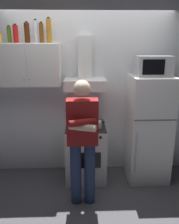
{
  "coord_description": "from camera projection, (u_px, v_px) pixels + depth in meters",
  "views": [
    {
      "loc": [
        -0.11,
        -3.07,
        2.05
      ],
      "look_at": [
        0.0,
        0.0,
        1.15
      ],
      "focal_mm": 37.91,
      "sensor_mm": 36.0,
      "label": 1
    }
  ],
  "objects": [
    {
      "name": "ground_plane",
      "position": [
        90.0,
        186.0,
        3.53
      ],
      "size": [
        7.0,
        7.0,
        0.0
      ],
      "primitive_type": "plane",
      "color": "#4C4C51"
    },
    {
      "name": "back_wall_tiled",
      "position": [
        88.0,
        89.0,
        3.72
      ],
      "size": [
        4.8,
        0.1,
        2.7
      ],
      "primitive_type": "cube",
      "color": "white",
      "rests_on": "ground_plane"
    },
    {
      "name": "upper_cabinet",
      "position": [
        29.0,
        65.0,
        3.36
      ],
      "size": [
        0.9,
        0.37,
        0.6
      ],
      "color": "white"
    },
    {
      "name": "stove_oven",
      "position": [
        86.0,
        152.0,
        3.64
      ],
      "size": [
        0.6,
        0.62,
        0.87
      ],
      "color": "white",
      "rests_on": "ground_plane"
    },
    {
      "name": "range_hood",
      "position": [
        85.0,
        75.0,
        3.43
      ],
      "size": [
        0.6,
        0.44,
        0.75
      ],
      "color": "white"
    },
    {
      "name": "refrigerator",
      "position": [
        148.0,
        129.0,
        3.57
      ],
      "size": [
        0.6,
        0.62,
        1.6
      ],
      "color": "white",
      "rests_on": "ground_plane"
    },
    {
      "name": "microwave",
      "position": [
        153.0,
        66.0,
        3.32
      ],
      "size": [
        0.48,
        0.37,
        0.28
      ],
      "color": "#B7BABF",
      "rests_on": "refrigerator"
    },
    {
      "name": "person_standing",
      "position": [
        82.0,
        139.0,
        2.93
      ],
      "size": [
        0.38,
        0.33,
        1.64
      ],
      "color": "navy",
      "rests_on": "ground_plane"
    },
    {
      "name": "cooking_pot",
      "position": [
        95.0,
        124.0,
        3.39
      ],
      "size": [
        0.3,
        0.2,
        0.1
      ],
      "color": "#B7BABF",
      "rests_on": "stove_oven"
    },
    {
      "name": "bottle_spice_jar",
      "position": [
        0.0,
        37.0,
        3.23
      ],
      "size": [
        0.05,
        0.05,
        0.16
      ],
      "color": "gold",
      "rests_on": "upper_cabinet"
    },
    {
      "name": "bottle_liquor_amber",
      "position": [
        49.0,
        31.0,
        3.28
      ],
      "size": [
        0.07,
        0.07,
        0.34
      ],
      "color": "#B7721E",
      "rests_on": "upper_cabinet"
    },
    {
      "name": "bottle_vodka_clear",
      "position": [
        36.0,
        32.0,
        3.28
      ],
      "size": [
        0.06,
        0.06,
        0.31
      ],
      "color": "silver",
      "rests_on": "upper_cabinet"
    },
    {
      "name": "bottle_beer_brown",
      "position": [
        41.0,
        33.0,
        3.27
      ],
      "size": [
        0.06,
        0.06,
        0.28
      ],
      "color": "brown",
      "rests_on": "upper_cabinet"
    },
    {
      "name": "bottle_soda_red",
      "position": [
        16.0,
        34.0,
        3.22
      ],
      "size": [
        0.07,
        0.07,
        0.25
      ],
      "color": "red",
      "rests_on": "upper_cabinet"
    },
    {
      "name": "bottle_olive_oil",
      "position": [
        9.0,
        35.0,
        3.26
      ],
      "size": [
        0.06,
        0.06,
        0.23
      ],
      "color": "#4C6B19",
      "rests_on": "upper_cabinet"
    },
    {
      "name": "bottle_rum_dark",
      "position": [
        27.0,
        33.0,
        3.24
      ],
      "size": [
        0.07,
        0.07,
        0.28
      ],
      "color": "#47230F",
      "rests_on": "upper_cabinet"
    }
  ]
}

